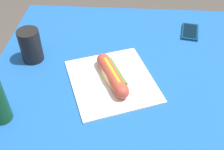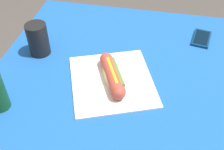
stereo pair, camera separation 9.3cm
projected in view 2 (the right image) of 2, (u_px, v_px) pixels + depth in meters
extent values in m
cylinder|color=brown|center=(70.00, 75.00, 1.56)|extent=(0.07, 0.07, 0.72)
cylinder|color=brown|center=(208.00, 95.00, 1.45)|extent=(0.07, 0.07, 0.72)
cube|color=brown|center=(125.00, 93.00, 0.94)|extent=(1.02, 0.92, 0.03)
cube|color=#19519E|center=(125.00, 90.00, 0.93)|extent=(1.08, 0.98, 0.00)
cube|color=silver|center=(112.00, 81.00, 0.95)|extent=(0.38, 0.36, 0.01)
ellipsoid|color=#E5BC75|center=(112.00, 76.00, 0.94)|extent=(0.17, 0.12, 0.04)
cylinder|color=#B24233|center=(112.00, 75.00, 0.93)|extent=(0.18, 0.12, 0.05)
sphere|color=#B24233|center=(119.00, 93.00, 0.87)|extent=(0.05, 0.05, 0.05)
sphere|color=#B24233|center=(106.00, 59.00, 0.99)|extent=(0.05, 0.05, 0.05)
cube|color=yellow|center=(112.00, 70.00, 0.92)|extent=(0.12, 0.06, 0.00)
cylinder|color=#4C7A2D|center=(117.00, 72.00, 0.93)|extent=(0.13, 0.08, 0.02)
cube|color=#0A2D4C|center=(201.00, 38.00, 1.13)|extent=(0.13, 0.09, 0.01)
cube|color=black|center=(202.00, 37.00, 1.13)|extent=(0.11, 0.07, 0.00)
cylinder|color=black|center=(38.00, 39.00, 1.03)|extent=(0.08, 0.08, 0.12)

